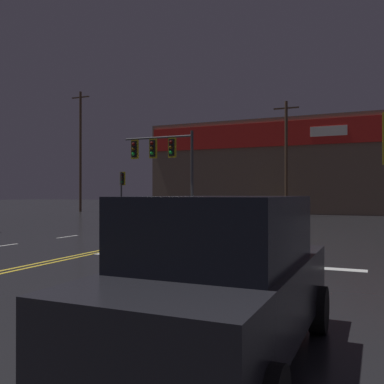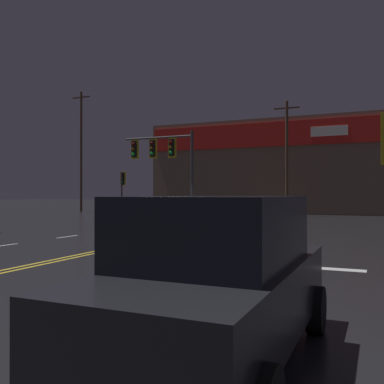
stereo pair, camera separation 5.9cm
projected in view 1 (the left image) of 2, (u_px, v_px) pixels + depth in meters
name	position (u px, v px, depth m)	size (l,w,h in m)	color
ground_plane	(170.00, 237.00, 19.01)	(200.00, 200.00, 0.00)	black
road_markings	(175.00, 239.00, 17.84)	(12.46, 60.00, 0.01)	gold
traffic_signal_median	(162.00, 155.00, 21.54)	(3.83, 0.36, 5.01)	#38383D
traffic_signal_corner_northwest	(122.00, 185.00, 31.15)	(0.42, 0.36, 3.52)	#38383D
parked_car	(221.00, 278.00, 4.89)	(2.05, 4.32, 1.88)	black
building_backdrop	(287.00, 168.00, 44.86)	(26.62, 10.23, 9.15)	brown
utility_pole_row	(250.00, 152.00, 38.56)	(43.71, 0.26, 12.90)	#4C3828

